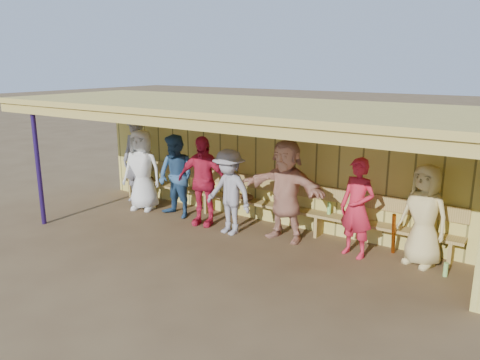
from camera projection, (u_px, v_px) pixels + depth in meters
name	position (u px, v px, depth m)	size (l,w,h in m)	color
ground	(229.00, 239.00, 8.63)	(90.00, 90.00, 0.00)	brown
player_a	(136.00, 161.00, 10.78)	(0.71, 0.46, 1.94)	gray
player_b	(142.00, 170.00, 10.20)	(0.87, 0.56, 1.77)	white
player_c	(176.00, 177.00, 9.69)	(0.84, 0.66, 1.74)	#305784
player_d	(202.00, 181.00, 9.23)	(1.05, 0.44, 1.79)	#D32143
player_e	(229.00, 192.00, 8.74)	(1.05, 0.60, 1.62)	#96949C
player_f	(286.00, 190.00, 8.42)	(1.73, 0.55, 1.87)	tan
player_g	(357.00, 208.00, 7.70)	(0.61, 0.40, 1.68)	red
player_h	(424.00, 215.00, 7.36)	(0.81, 0.52, 1.65)	#DBC57B
dugout_structure	(268.00, 145.00, 8.56)	(8.80, 3.20, 2.50)	#D8C75C
bench	(261.00, 197.00, 9.40)	(7.60, 0.34, 0.93)	tan
dugout_equipment	(236.00, 197.00, 9.60)	(6.86, 0.62, 0.80)	#C66017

